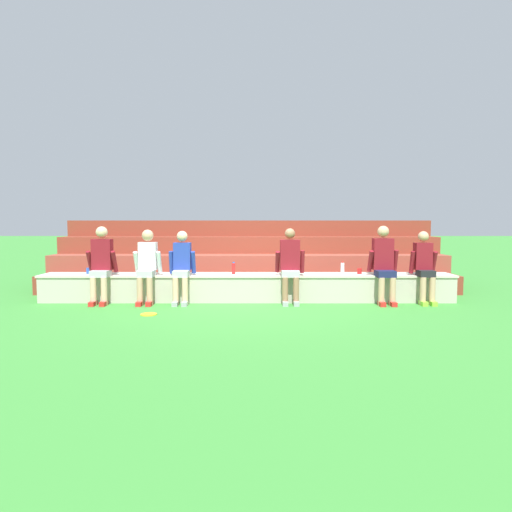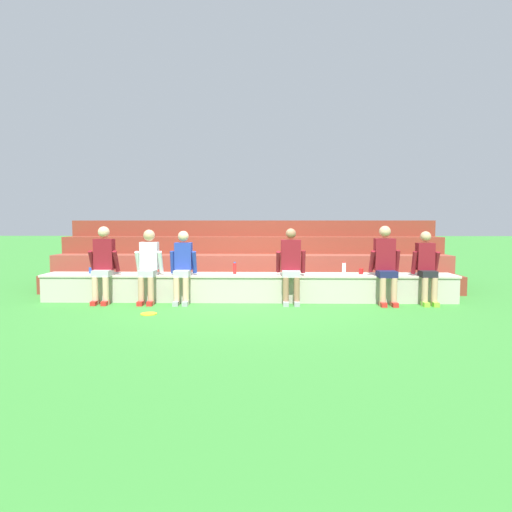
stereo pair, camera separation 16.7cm
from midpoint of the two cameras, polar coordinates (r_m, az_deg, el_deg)
ground_plane at (r=8.29m, az=-0.49°, el=-6.11°), size 80.00×80.00×0.00m
stone_seating_wall at (r=8.54m, az=-0.43°, el=-3.93°), size 7.85×0.63×0.52m
brick_bleachers at (r=10.60m, az=-0.09°, el=-0.65°), size 8.90×2.39×1.55m
person_far_left at (r=8.68m, az=-18.52°, el=-0.75°), size 0.53×0.50×1.43m
person_left_of_center at (r=8.45m, az=-13.12°, el=-1.00°), size 0.50×0.54×1.37m
person_center at (r=8.30m, az=-8.83°, el=-1.19°), size 0.49×0.53×1.35m
person_right_of_center at (r=8.19m, az=5.09°, el=-1.01°), size 0.54×0.48×1.39m
person_far_right at (r=8.50m, az=16.85°, el=-0.79°), size 0.55×0.58×1.44m
person_rightmost_edge at (r=8.74m, az=21.58°, el=-1.18°), size 0.49×0.53×1.34m
water_bottle_mid_right at (r=8.48m, az=-2.20°, el=-1.60°), size 0.07×0.07×0.23m
water_bottle_near_right at (r=8.67m, az=11.78°, el=-1.55°), size 0.07×0.07×0.23m
plastic_cup_middle at (r=9.14m, az=-19.97°, el=-1.75°), size 0.08×0.08×0.11m
plastic_cup_left_end at (r=8.72m, az=13.89°, el=-1.92°), size 0.08×0.08×0.11m
frisbee at (r=7.52m, az=-13.00°, el=-7.25°), size 0.27×0.27×0.02m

